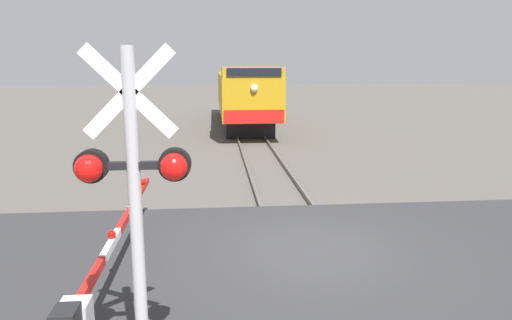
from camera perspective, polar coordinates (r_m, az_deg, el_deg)
name	(u,v)px	position (r m, az deg, el deg)	size (l,w,h in m)	color
ground_plane	(311,257)	(9.86, 6.72, -11.69)	(160.00, 160.00, 0.00)	#514C47
rail_track_left	(276,255)	(9.72, 2.50, -11.50)	(0.08, 80.00, 0.15)	#59544C
rail_track_right	(345,252)	(10.00, 10.83, -11.02)	(0.08, 80.00, 0.15)	#59544C
road_surface	(311,253)	(9.83, 6.73, -11.25)	(36.00, 6.06, 0.16)	#2D2D30
locomotive	(244,94)	(29.97, -1.51, 8.02)	(3.05, 15.92, 3.74)	black
crossing_signal	(135,196)	(5.00, -14.61, -4.33)	(1.18, 0.33, 4.10)	#ADADB2
crossing_gate	(98,284)	(7.43, -18.77, -14.12)	(0.36, 6.99, 1.17)	silver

